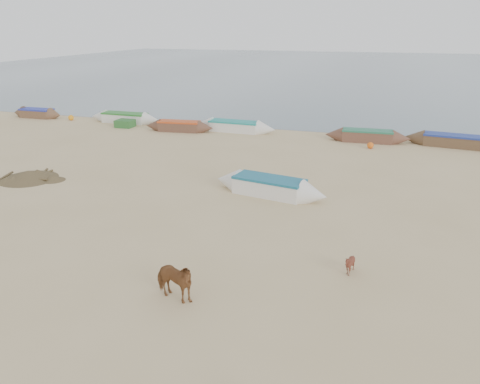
# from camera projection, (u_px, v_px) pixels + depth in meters

# --- Properties ---
(ground) EXTENTS (140.00, 140.00, 0.00)m
(ground) POSITION_uv_depth(u_px,v_px,m) (208.00, 251.00, 17.67)
(ground) COLOR tan
(ground) RESTS_ON ground
(sea) EXTENTS (160.00, 160.00, 0.00)m
(sea) POSITION_uv_depth(u_px,v_px,m) (360.00, 68.00, 91.25)
(sea) COLOR slate
(sea) RESTS_ON ground
(cow_adult) EXTENTS (1.73, 1.12, 1.35)m
(cow_adult) POSITION_uv_depth(u_px,v_px,m) (174.00, 281.00, 14.29)
(cow_adult) COLOR brown
(cow_adult) RESTS_ON ground
(calf_front) EXTENTS (0.90, 0.88, 0.74)m
(calf_front) POSITION_uv_depth(u_px,v_px,m) (350.00, 264.00, 15.92)
(calf_front) COLOR #5B291C
(calf_front) RESTS_ON ground
(near_canoe) EXTENTS (6.17, 2.46, 0.90)m
(near_canoe) POSITION_uv_depth(u_px,v_px,m) (269.00, 186.00, 23.35)
(near_canoe) COLOR silver
(near_canoe) RESTS_ON ground
(debris_pile) EXTENTS (3.88, 3.88, 0.47)m
(debris_pile) POSITION_uv_depth(u_px,v_px,m) (28.00, 175.00, 25.85)
(debris_pile) COLOR brown
(debris_pile) RESTS_ON ground
(waterline_canoes) EXTENTS (55.40, 4.42, 0.90)m
(waterline_canoes) POSITION_uv_depth(u_px,v_px,m) (310.00, 131.00, 35.74)
(waterline_canoes) COLOR brown
(waterline_canoes) RESTS_ON ground
(beach_clutter) EXTENTS (44.63, 3.86, 0.64)m
(beach_clutter) POSITION_uv_depth(u_px,v_px,m) (361.00, 139.00, 33.79)
(beach_clutter) COLOR #2B612B
(beach_clutter) RESTS_ON ground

